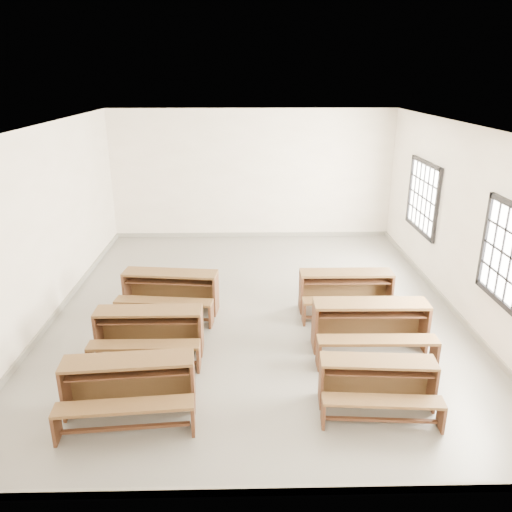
{
  "coord_description": "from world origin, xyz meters",
  "views": [
    {
      "loc": [
        -0.18,
        -8.1,
        3.96
      ],
      "look_at": [
        0.0,
        0.0,
        1.0
      ],
      "focal_mm": 35.0,
      "sensor_mm": 36.0,
      "label": 1
    }
  ],
  "objects_px": {
    "desk_set_0": "(129,383)",
    "desk_set_5": "(346,289)",
    "desk_set_4": "(371,323)",
    "desk_set_1": "(149,329)",
    "desk_set_2": "(170,289)",
    "desk_set_3": "(377,381)"
  },
  "relations": [
    {
      "from": "desk_set_0",
      "to": "desk_set_5",
      "type": "xyz_separation_m",
      "value": [
        3.19,
        2.75,
        0.01
      ]
    },
    {
      "from": "desk_set_4",
      "to": "desk_set_0",
      "type": "bearing_deg",
      "value": -156.03
    },
    {
      "from": "desk_set_5",
      "to": "desk_set_1",
      "type": "bearing_deg",
      "value": -156.58
    },
    {
      "from": "desk_set_1",
      "to": "desk_set_0",
      "type": "bearing_deg",
      "value": -89.86
    },
    {
      "from": "desk_set_2",
      "to": "desk_set_4",
      "type": "height_order",
      "value": "desk_set_4"
    },
    {
      "from": "desk_set_1",
      "to": "desk_set_4",
      "type": "distance_m",
      "value": 3.31
    },
    {
      "from": "desk_set_5",
      "to": "desk_set_3",
      "type": "bearing_deg",
      "value": -92.56
    },
    {
      "from": "desk_set_5",
      "to": "desk_set_0",
      "type": "bearing_deg",
      "value": -139.15
    },
    {
      "from": "desk_set_3",
      "to": "desk_set_0",
      "type": "bearing_deg",
      "value": -174.96
    },
    {
      "from": "desk_set_0",
      "to": "desk_set_4",
      "type": "distance_m",
      "value": 3.6
    },
    {
      "from": "desk_set_3",
      "to": "desk_set_1",
      "type": "bearing_deg",
      "value": 160.78
    },
    {
      "from": "desk_set_4",
      "to": "desk_set_5",
      "type": "distance_m",
      "value": 1.34
    },
    {
      "from": "desk_set_1",
      "to": "desk_set_5",
      "type": "height_order",
      "value": "desk_set_5"
    },
    {
      "from": "desk_set_2",
      "to": "desk_set_5",
      "type": "height_order",
      "value": "desk_set_2"
    },
    {
      "from": "desk_set_1",
      "to": "desk_set_2",
      "type": "relative_size",
      "value": 0.91
    },
    {
      "from": "desk_set_5",
      "to": "desk_set_2",
      "type": "bearing_deg",
      "value": 179.51
    },
    {
      "from": "desk_set_2",
      "to": "desk_set_5",
      "type": "xyz_separation_m",
      "value": [
        3.08,
        -0.03,
        -0.01
      ]
    },
    {
      "from": "desk_set_1",
      "to": "desk_set_5",
      "type": "relative_size",
      "value": 0.97
    },
    {
      "from": "desk_set_2",
      "to": "desk_set_0",
      "type": "bearing_deg",
      "value": -85.8
    },
    {
      "from": "desk_set_4",
      "to": "desk_set_5",
      "type": "bearing_deg",
      "value": 95.5
    },
    {
      "from": "desk_set_4",
      "to": "desk_set_5",
      "type": "xyz_separation_m",
      "value": [
        -0.11,
        1.33,
        -0.02
      ]
    },
    {
      "from": "desk_set_0",
      "to": "desk_set_1",
      "type": "height_order",
      "value": "desk_set_0"
    }
  ]
}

